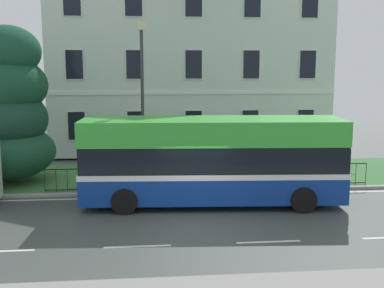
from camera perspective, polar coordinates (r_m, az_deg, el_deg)
The scene contains 7 objects.
ground_plane at distance 17.93m, azimuth 0.23°, elevation -8.22°, with size 60.00×56.00×0.18m.
georgian_townhouse at distance 32.70m, azimuth -0.71°, elevation 11.37°, with size 16.64×10.35×12.77m.
iron_verge_railing at distance 20.96m, azimuth 2.14°, elevation -3.82°, with size 13.85×0.04×0.97m.
evergreen_tree at distance 23.21m, azimuth -20.86°, elevation 3.64°, with size 4.17×4.17×6.93m.
single_decker_bus at distance 18.78m, azimuth 2.41°, elevation -1.85°, with size 10.06×3.19×3.33m.
street_lamp_post at distance 21.13m, azimuth -5.80°, elevation 5.86°, with size 0.36×0.24×7.02m.
litter_bin at distance 21.86m, azimuth 3.94°, elevation -3.13°, with size 0.47×0.47×1.11m.
Camera 1 is at (-1.70, -15.82, 5.41)m, focal length 45.85 mm.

